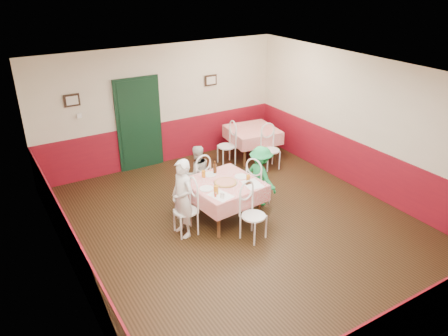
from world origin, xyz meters
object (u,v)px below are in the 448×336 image
second_table (252,143)px  glass_c (204,174)px  glass_b (248,178)px  beer_bottle (215,168)px  chair_second_a (226,146)px  chair_near (254,216)px  pizza (225,182)px  diner_left (182,199)px  wallet (247,183)px  chair_second_b (271,150)px  chair_far (199,181)px  chair_right (258,185)px  glass_a (216,190)px  diner_far (197,173)px  chair_left (186,211)px  diner_right (261,176)px

second_table → glass_c: bearing=-143.4°
glass_b → beer_bottle: size_ratio=0.53×
chair_second_a → chair_near: bearing=-16.5°
pizza → diner_left: diner_left is taller
glass_b → beer_bottle: bearing=120.1°
pizza → wallet: 0.40m
chair_near → beer_bottle: (-0.04, 1.25, 0.43)m
chair_second_a → chair_second_b: same height
chair_far → chair_second_b: (2.19, 0.51, 0.00)m
glass_b → glass_c: bearing=136.0°
chair_right → glass_a: bearing=87.8°
glass_b → chair_right: bearing=32.4°
chair_right → glass_c: chair_right is taller
second_table → diner_far: 2.51m
chair_left → chair_second_a: same height
chair_right → glass_a: size_ratio=5.86×
chair_second_b → chair_near: bearing=-125.7°
chair_second_a → diner_right: (-0.46, -2.02, 0.17)m
diner_right → chair_second_b: bearing=-50.0°
chair_near → chair_second_a: 3.22m
chair_far → wallet: (0.42, -1.11, 0.32)m
diner_left → pizza: bearing=86.6°
chair_second_a → glass_c: (-1.56, -1.72, 0.38)m
pizza → chair_second_b: bearing=33.7°
chair_right → chair_near: (-0.76, -0.93, 0.00)m
glass_b → glass_c: 0.85m
glass_a → chair_second_a: bearing=54.9°
glass_c → diner_right: 1.17m
chair_right → diner_left: bearing=75.3°
chair_second_a → glass_a: 2.98m
chair_second_b → diner_left: 3.34m
pizza → glass_a: glass_a is taller
chair_second_b → glass_a: bearing=-139.0°
chair_second_a → beer_bottle: bearing=-30.8°
chair_far → pizza: 0.95m
chair_second_b → pizza: chair_second_b is taller
chair_left → chair_right: bearing=99.4°
glass_a → glass_c: (0.14, 0.70, -0.01)m
glass_c → wallet: (0.55, -0.66, -0.06)m
glass_c → diner_left: 0.84m
diner_left → glass_a: bearing=61.5°
diner_right → pizza: bearing=91.8°
beer_bottle → glass_a: bearing=-118.8°
diner_far → chair_near: bearing=101.0°
chair_right → chair_second_a: (0.51, 2.03, 0.00)m
wallet → diner_left: 1.25m
second_table → diner_left: (-3.00, -2.20, 0.34)m
chair_right → diner_far: bearing=28.7°
pizza → diner_right: 0.91m
pizza → diner_far: size_ratio=0.34×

